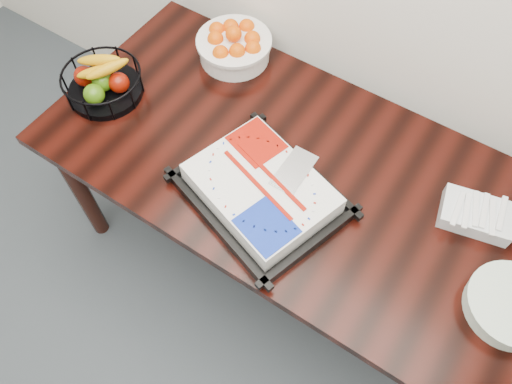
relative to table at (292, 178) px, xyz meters
The scene contains 6 objects.
table is the anchor object (origin of this frame).
cake_tray 0.22m from the table, 97.01° to the right, with size 0.60×0.53×0.10m.
tangerine_bowl 0.59m from the table, 146.01° to the left, with size 0.30×0.30×0.19m.
fruit_basket 0.79m from the table, behind, with size 0.30×0.30×0.16m.
plate_stack 0.80m from the table, ahead, with size 0.26×0.26×0.06m.
fork_bag 0.62m from the table, 12.91° to the left, with size 0.25×0.19×0.06m.
Camera 1 is at (0.43, 1.11, 2.18)m, focal length 35.00 mm.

